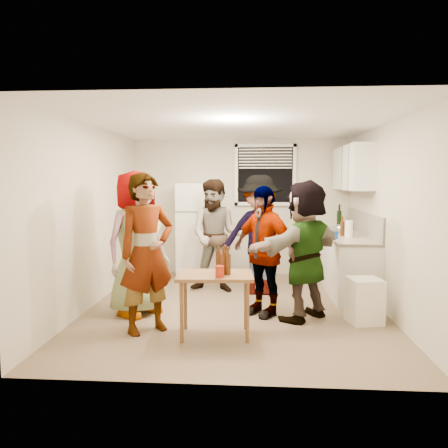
# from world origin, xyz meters

# --- Properties ---
(room) EXTENTS (4.00, 4.50, 2.50)m
(room) POSITION_xyz_m (0.00, 0.00, 0.00)
(room) COLOR beige
(room) RESTS_ON ground
(window) EXTENTS (1.12, 0.10, 1.06)m
(window) POSITION_xyz_m (0.45, 2.21, 1.85)
(window) COLOR white
(window) RESTS_ON room
(refrigerator) EXTENTS (0.70, 0.70, 1.70)m
(refrigerator) POSITION_xyz_m (-0.75, 1.88, 0.85)
(refrigerator) COLOR white
(refrigerator) RESTS_ON ground
(counter_lower) EXTENTS (0.60, 2.20, 0.86)m
(counter_lower) POSITION_xyz_m (1.70, 1.15, 0.43)
(counter_lower) COLOR white
(counter_lower) RESTS_ON ground
(countertop) EXTENTS (0.64, 2.22, 0.04)m
(countertop) POSITION_xyz_m (1.70, 1.15, 0.88)
(countertop) COLOR #BDB099
(countertop) RESTS_ON counter_lower
(backsplash) EXTENTS (0.03, 2.20, 0.36)m
(backsplash) POSITION_xyz_m (1.99, 1.15, 1.08)
(backsplash) COLOR beige
(backsplash) RESTS_ON countertop
(upper_cabinets) EXTENTS (0.34, 1.60, 0.70)m
(upper_cabinets) POSITION_xyz_m (1.83, 1.35, 1.95)
(upper_cabinets) COLOR white
(upper_cabinets) RESTS_ON room
(kettle) EXTENTS (0.27, 0.24, 0.18)m
(kettle) POSITION_xyz_m (1.65, 1.31, 0.90)
(kettle) COLOR silver
(kettle) RESTS_ON countertop
(paper_towel) EXTENTS (0.12, 0.12, 0.26)m
(paper_towel) POSITION_xyz_m (1.68, 0.79, 0.90)
(paper_towel) COLOR white
(paper_towel) RESTS_ON countertop
(wine_bottle) EXTENTS (0.08, 0.08, 0.32)m
(wine_bottle) POSITION_xyz_m (1.75, 1.93, 0.90)
(wine_bottle) COLOR black
(wine_bottle) RESTS_ON countertop
(beer_bottle_counter) EXTENTS (0.06, 0.06, 0.23)m
(beer_bottle_counter) POSITION_xyz_m (1.60, 0.89, 0.90)
(beer_bottle_counter) COLOR #47230C
(beer_bottle_counter) RESTS_ON countertop
(blue_cup) EXTENTS (0.09, 0.09, 0.11)m
(blue_cup) POSITION_xyz_m (1.44, 0.60, 0.90)
(blue_cup) COLOR #083CAC
(blue_cup) RESTS_ON countertop
(picture_frame) EXTENTS (0.02, 0.19, 0.15)m
(picture_frame) POSITION_xyz_m (1.92, 1.82, 0.98)
(picture_frame) COLOR #EFBE59
(picture_frame) RESTS_ON countertop
(trash_bin) EXTENTS (0.44, 0.44, 0.55)m
(trash_bin) POSITION_xyz_m (1.62, -0.48, 0.25)
(trash_bin) COLOR white
(trash_bin) RESTS_ON ground
(serving_table) EXTENTS (0.88, 0.61, 0.71)m
(serving_table) POSITION_xyz_m (-0.18, -1.06, 0.00)
(serving_table) COLOR brown
(serving_table) RESTS_ON ground
(beer_bottle_table) EXTENTS (0.06, 0.06, 0.24)m
(beer_bottle_table) POSITION_xyz_m (-0.07, -1.00, 0.71)
(beer_bottle_table) COLOR #47230C
(beer_bottle_table) RESTS_ON serving_table
(red_cup) EXTENTS (0.09, 0.09, 0.13)m
(red_cup) POSITION_xyz_m (-0.12, -1.22, 0.71)
(red_cup) COLOR #9F240F
(red_cup) RESTS_ON serving_table
(guest_grey) EXTENTS (2.06, 1.85, 0.60)m
(guest_grey) POSITION_xyz_m (-1.28, -0.31, 0.00)
(guest_grey) COLOR gray
(guest_grey) RESTS_ON ground
(guest_stripe) EXTENTS (1.71, 1.84, 0.44)m
(guest_stripe) POSITION_xyz_m (-0.98, -0.97, 0.00)
(guest_stripe) COLOR #141933
(guest_stripe) RESTS_ON ground
(guest_back_left) EXTENTS (1.07, 1.87, 0.67)m
(guest_back_left) POSITION_xyz_m (-0.34, 0.93, 0.00)
(guest_back_left) COLOR brown
(guest_back_left) RESTS_ON ground
(guest_back_right) EXTENTS (1.28, 1.90, 0.68)m
(guest_back_right) POSITION_xyz_m (0.33, 0.81, 0.00)
(guest_back_right) COLOR #3F3F45
(guest_back_right) RESTS_ON ground
(guest_black) EXTENTS (1.86, 1.92, 0.41)m
(guest_black) POSITION_xyz_m (0.37, -0.23, 0.00)
(guest_black) COLOR black
(guest_black) RESTS_ON ground
(guest_orange) EXTENTS (2.41, 2.41, 0.52)m
(guest_orange) POSITION_xyz_m (0.89, -0.37, 0.00)
(guest_orange) COLOR #DD9146
(guest_orange) RESTS_ON ground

